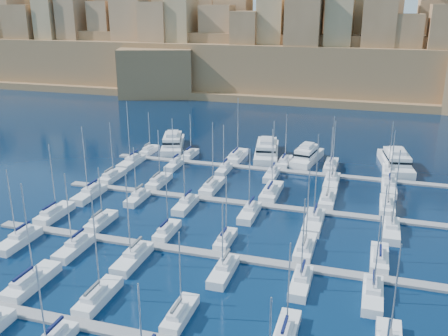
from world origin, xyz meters
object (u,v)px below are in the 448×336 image
(sailboat_2, at_px, (98,296))
(motor_yacht_b, at_px, (267,150))
(motor_yacht_d, at_px, (396,161))
(sailboat_4, at_px, (286,333))
(motor_yacht_a, at_px, (173,143))
(motor_yacht_c, at_px, (307,156))

(sailboat_2, distance_m, motor_yacht_b, 71.73)
(sailboat_2, bearing_deg, motor_yacht_d, 60.96)
(sailboat_4, relative_size, motor_yacht_a, 0.69)
(sailboat_4, height_order, motor_yacht_d, sailboat_4)
(sailboat_4, xyz_separation_m, motor_yacht_c, (-7.20, 69.69, 1.00))
(motor_yacht_a, bearing_deg, motor_yacht_b, 1.56)
(motor_yacht_a, relative_size, motor_yacht_d, 0.94)
(sailboat_2, relative_size, motor_yacht_b, 0.79)
(sailboat_4, xyz_separation_m, motor_yacht_b, (-17.92, 71.68, 1.00))
(motor_yacht_a, relative_size, motor_yacht_b, 0.93)
(sailboat_4, bearing_deg, motor_yacht_d, 78.95)
(motor_yacht_a, height_order, motor_yacht_c, same)
(sailboat_2, relative_size, motor_yacht_c, 1.01)
(motor_yacht_c, height_order, motor_yacht_d, same)
(sailboat_2, relative_size, sailboat_4, 1.23)
(sailboat_2, bearing_deg, motor_yacht_c, 75.18)
(motor_yacht_a, distance_m, motor_yacht_c, 36.69)
(sailboat_4, height_order, motor_yacht_a, sailboat_4)
(motor_yacht_d, bearing_deg, sailboat_4, -101.05)
(motor_yacht_a, bearing_deg, motor_yacht_d, 0.56)
(sailboat_2, xyz_separation_m, motor_yacht_c, (18.35, 69.33, 0.97))
(motor_yacht_b, bearing_deg, motor_yacht_c, -10.54)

